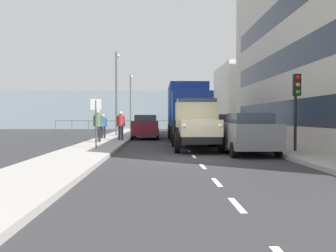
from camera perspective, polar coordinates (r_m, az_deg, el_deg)
ground_plane at (r=23.28m, az=1.98°, el=-2.44°), size 80.00×80.00×0.00m
sidewalk_left at (r=23.97m, az=12.82°, el=-2.18°), size 2.42×42.96×0.15m
sidewalk_right at (r=23.44m, az=-9.11°, el=-2.24°), size 2.42×42.96×0.15m
road_centreline_markings at (r=21.93m, az=2.19°, el=-2.66°), size 0.12×37.80×0.01m
building_far_block at (r=42.97m, az=13.65°, el=4.25°), size 8.09×10.22×7.43m
sea_horizon at (r=47.69m, az=0.24°, el=2.54°), size 80.00×0.80×5.00m
seawall_railing at (r=44.09m, az=0.37°, el=0.57°), size 28.08×0.08×1.20m
truck_vintage_cream at (r=17.06m, az=4.50°, el=0.12°), size 2.17×5.64×2.43m
lorry_cargo_blue at (r=24.90m, az=3.13°, el=2.59°), size 2.58×8.20×3.87m
car_grey_kerbside_near at (r=15.40m, az=12.60°, el=-1.10°), size 1.92×3.89×1.72m
car_red_kerbside_1 at (r=20.65m, az=8.99°, el=-0.45°), size 1.86×4.34×1.72m
car_maroon_oppositeside_0 at (r=25.90m, az=-3.58°, el=-0.07°), size 1.91×4.02×1.72m
car_white_oppositeside_1 at (r=31.67m, az=-3.19°, el=0.21°), size 1.90×4.68×1.72m
pedestrian_in_dark_coat at (r=20.78m, az=-11.05°, el=0.45°), size 0.53×0.34×1.81m
pedestrian_with_bag at (r=22.47m, az=-7.50°, el=0.47°), size 0.53×0.34×1.77m
pedestrian_near_railing at (r=24.59m, az=-10.23°, el=0.28°), size 0.53×0.34×1.60m
pedestrian_strolling at (r=27.24m, az=-7.55°, el=0.68°), size 0.53×0.34×1.81m
pedestrian_couple_b at (r=29.78m, az=-7.47°, el=0.68°), size 0.53×0.34×1.76m
traffic_light_near at (r=15.96m, az=19.69°, el=4.60°), size 0.28×0.41×3.20m
lamp_post_promenade at (r=28.64m, az=-8.14°, el=6.32°), size 0.32×1.14×6.51m
lamp_post_far at (r=40.09m, az=-5.93°, el=4.64°), size 0.32×1.14×6.14m
street_sign at (r=16.92m, az=-11.35°, el=1.80°), size 0.50×0.07×2.25m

